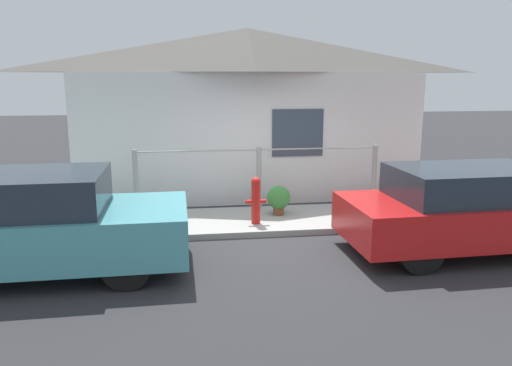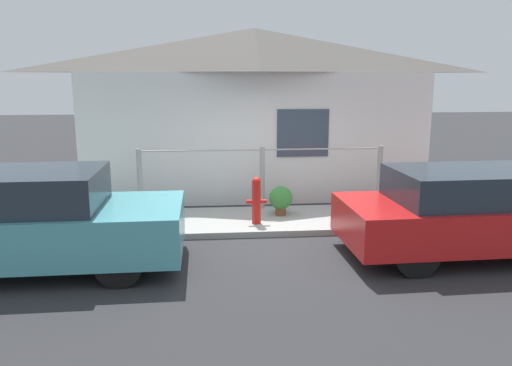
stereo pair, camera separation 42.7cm
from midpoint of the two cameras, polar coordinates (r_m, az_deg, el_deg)
ground_plane at (r=8.62m, az=0.43°, el=-6.24°), size 60.00×60.00×0.00m
sidewalk at (r=9.41m, az=-0.34°, el=-4.31°), size 24.00×1.71×0.11m
house at (r=11.40m, az=-2.01°, el=13.70°), size 7.88×2.23×3.77m
fence at (r=9.92m, az=-0.90°, el=0.90°), size 4.90×0.10×1.24m
car_left at (r=7.63m, az=-25.97°, el=-4.28°), size 4.24×1.80×1.43m
car_right at (r=8.39m, az=22.33°, el=-2.79°), size 4.19×1.80×1.35m
fire_hydrant at (r=8.93m, az=-1.40°, el=-1.88°), size 0.37×0.17×0.85m
potted_plant_near_hydrant at (r=9.53m, az=1.32°, el=-1.79°), size 0.45×0.45×0.56m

